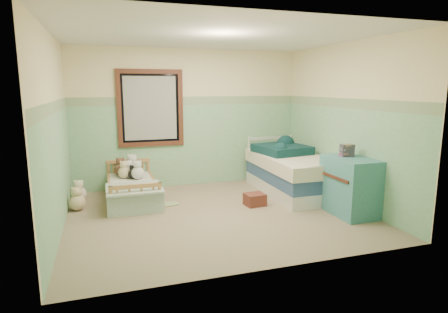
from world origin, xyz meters
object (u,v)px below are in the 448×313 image
object	(u,v)px
plush_floor_cream	(79,194)
floor_book	(170,204)
toddler_bed_frame	(132,195)
dresser	(350,186)
twin_bed_frame	(291,187)
plush_floor_tan	(77,202)
red_pillow	(255,199)

from	to	relation	value
plush_floor_cream	floor_book	xyz separation A→B (m)	(1.37, -0.67, -0.10)
toddler_bed_frame	dresser	distance (m)	3.39
plush_floor_cream	floor_book	size ratio (longest dim) A/B	0.94
toddler_bed_frame	twin_bed_frame	bearing A→B (deg)	-8.16
twin_bed_frame	floor_book	distance (m)	2.14
twin_bed_frame	dresser	bearing A→B (deg)	-77.24
plush_floor_tan	floor_book	world-z (taller)	plush_floor_tan
toddler_bed_frame	plush_floor_cream	world-z (taller)	plush_floor_cream
dresser	floor_book	xyz separation A→B (m)	(-2.42, 1.20, -0.40)
plush_floor_tan	dresser	world-z (taller)	dresser
red_pillow	plush_floor_cream	bearing A→B (deg)	157.37
toddler_bed_frame	plush_floor_cream	size ratio (longest dim) A/B	6.48
plush_floor_tan	red_pillow	size ratio (longest dim) A/B	0.82
plush_floor_tan	red_pillow	distance (m)	2.69
plush_floor_cream	red_pillow	bearing A→B (deg)	-22.63
red_pillow	floor_book	size ratio (longest dim) A/B	1.21
red_pillow	floor_book	distance (m)	1.33
plush_floor_cream	dresser	size ratio (longest dim) A/B	0.28
plush_floor_tan	floor_book	bearing A→B (deg)	-6.79
plush_floor_cream	twin_bed_frame	bearing A→B (deg)	-10.26
toddler_bed_frame	dresser	world-z (taller)	dresser
red_pillow	floor_book	bearing A→B (deg)	161.57
floor_book	toddler_bed_frame	bearing A→B (deg)	132.34
plush_floor_cream	toddler_bed_frame	bearing A→B (deg)	-16.85
toddler_bed_frame	plush_floor_tan	xyz separation A→B (m)	(-0.83, -0.26, 0.03)
toddler_bed_frame	plush_floor_cream	bearing A→B (deg)	163.15
toddler_bed_frame	plush_floor_tan	bearing A→B (deg)	-162.38
plush_floor_cream	floor_book	world-z (taller)	plush_floor_cream
twin_bed_frame	red_pillow	world-z (taller)	twin_bed_frame
toddler_bed_frame	plush_floor_tan	distance (m)	0.87
plush_floor_tan	plush_floor_cream	bearing A→B (deg)	90.00
toddler_bed_frame	plush_floor_tan	world-z (taller)	plush_floor_tan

